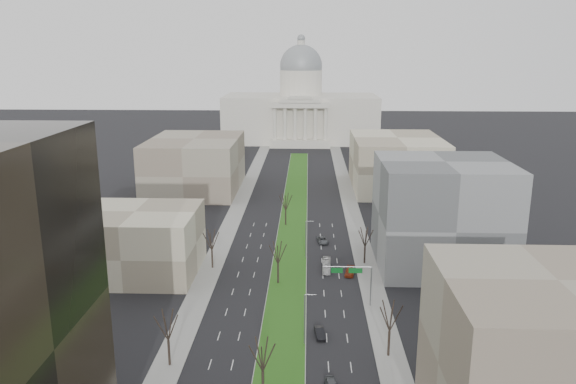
% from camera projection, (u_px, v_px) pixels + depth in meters
% --- Properties ---
extents(ground, '(600.00, 600.00, 0.00)m').
position_uv_depth(ground, '(293.00, 225.00, 156.41)').
color(ground, black).
rests_on(ground, ground).
extents(median, '(8.00, 222.03, 0.20)m').
position_uv_depth(median, '(293.00, 226.00, 155.40)').
color(median, '#999993').
rests_on(median, ground).
extents(sidewalk_left, '(5.00, 330.00, 0.15)m').
position_uv_depth(sidewalk_left, '(216.00, 257.00, 132.80)').
color(sidewalk_left, gray).
rests_on(sidewalk_left, ground).
extents(sidewalk_right, '(5.00, 330.00, 0.15)m').
position_uv_depth(sidewalk_right, '(364.00, 258.00, 131.58)').
color(sidewalk_right, gray).
rests_on(sidewalk_right, ground).
extents(capitol, '(80.00, 46.00, 55.00)m').
position_uv_depth(capitol, '(301.00, 110.00, 297.18)').
color(capitol, beige).
rests_on(capitol, ground).
extents(building_beige_left, '(26.00, 22.00, 14.00)m').
position_uv_depth(building_beige_left, '(137.00, 242.00, 121.94)').
color(building_beige_left, tan).
rests_on(building_beige_left, ground).
extents(building_tan_right, '(26.00, 24.00, 22.00)m').
position_uv_depth(building_tan_right, '(547.00, 365.00, 67.33)').
color(building_tan_right, gray).
rests_on(building_tan_right, ground).
extents(building_grey_right, '(28.00, 26.00, 24.00)m').
position_uv_depth(building_grey_right, '(442.00, 214.00, 125.14)').
color(building_grey_right, '#5D6062').
rests_on(building_grey_right, ground).
extents(building_far_left, '(30.00, 40.00, 18.00)m').
position_uv_depth(building_far_left, '(195.00, 164.00, 194.12)').
color(building_far_left, gray).
rests_on(building_far_left, ground).
extents(building_far_right, '(30.00, 40.00, 18.00)m').
position_uv_depth(building_far_right, '(396.00, 163.00, 196.52)').
color(building_far_right, tan).
rests_on(building_far_right, ground).
extents(tree_left_mid, '(5.40, 5.40, 9.72)m').
position_uv_depth(tree_left_mid, '(167.00, 325.00, 85.57)').
color(tree_left_mid, black).
rests_on(tree_left_mid, ground).
extents(tree_left_far, '(5.28, 5.28, 9.50)m').
position_uv_depth(tree_left_far, '(212.00, 239.00, 124.33)').
color(tree_left_far, black).
rests_on(tree_left_far, ground).
extents(tree_right_mid, '(5.52, 5.52, 9.94)m').
position_uv_depth(tree_right_mid, '(390.00, 315.00, 88.20)').
color(tree_right_mid, black).
rests_on(tree_right_mid, ground).
extents(tree_right_far, '(5.04, 5.04, 9.07)m').
position_uv_depth(tree_right_far, '(365.00, 237.00, 127.08)').
color(tree_right_far, black).
rests_on(tree_right_far, ground).
extents(tree_median_a, '(5.40, 5.40, 9.72)m').
position_uv_depth(tree_median_a, '(262.00, 354.00, 77.29)').
color(tree_median_a, black).
rests_on(tree_median_a, ground).
extents(tree_median_b, '(5.40, 5.40, 9.72)m').
position_uv_depth(tree_median_b, '(278.00, 252.00, 116.02)').
color(tree_median_b, black).
rests_on(tree_median_b, ground).
extents(tree_median_c, '(5.40, 5.40, 9.72)m').
position_uv_depth(tree_median_c, '(286.00, 201.00, 154.74)').
color(tree_median_c, black).
rests_on(tree_median_c, ground).
extents(streetlamp_median_b, '(1.90, 0.20, 9.16)m').
position_uv_depth(streetlamp_median_b, '(305.00, 319.00, 92.16)').
color(streetlamp_median_b, gray).
rests_on(streetlamp_median_b, ground).
extents(streetlamp_median_c, '(1.90, 0.20, 9.16)m').
position_uv_depth(streetlamp_median_c, '(306.00, 239.00, 130.88)').
color(streetlamp_median_c, gray).
rests_on(streetlamp_median_c, ground).
extents(mast_arm_signs, '(9.12, 0.24, 8.09)m').
position_uv_depth(mast_arm_signs, '(357.00, 276.00, 106.04)').
color(mast_arm_signs, gray).
rests_on(mast_arm_signs, ground).
extents(car_black, '(2.03, 4.50, 1.43)m').
position_uv_depth(car_black, '(320.00, 333.00, 95.95)').
color(car_black, black).
rests_on(car_black, ground).
extents(car_red, '(2.67, 4.98, 1.37)m').
position_uv_depth(car_red, '(350.00, 272.00, 122.21)').
color(car_red, maroon).
rests_on(car_red, ground).
extents(car_grey_far, '(3.17, 5.45, 1.43)m').
position_uv_depth(car_grey_far, '(323.00, 240.00, 142.34)').
color(car_grey_far, '#494C50').
rests_on(car_grey_far, ground).
extents(box_van, '(2.02, 7.49, 2.07)m').
position_uv_depth(box_van, '(327.00, 265.00, 124.86)').
color(box_van, silver).
rests_on(box_van, ground).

